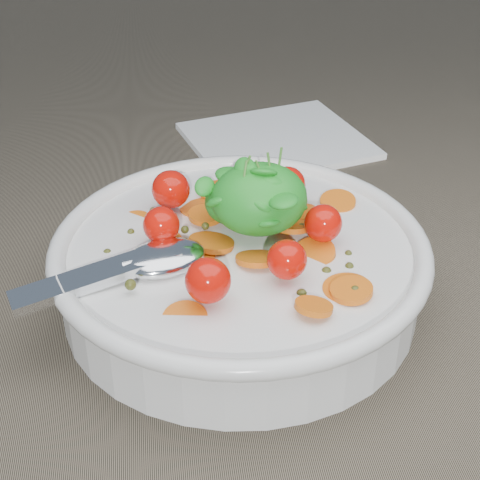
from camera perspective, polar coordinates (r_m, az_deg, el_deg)
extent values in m
plane|color=#695E4B|center=(0.58, 1.89, -3.35)|extent=(6.00, 6.00, 0.00)
cylinder|color=white|center=(0.55, 0.00, -2.66)|extent=(0.26, 0.26, 0.05)
torus|color=white|center=(0.53, 0.00, -0.45)|extent=(0.28, 0.28, 0.01)
cylinder|color=white|center=(0.56, 0.00, -4.51)|extent=(0.13, 0.13, 0.01)
cylinder|color=brown|center=(0.55, 0.00, -2.66)|extent=(0.24, 0.24, 0.04)
cylinder|color=orange|center=(0.55, 1.17, 0.49)|extent=(0.04, 0.04, 0.01)
cylinder|color=orange|center=(0.53, 5.77, -1.07)|extent=(0.03, 0.03, 0.02)
cylinder|color=orange|center=(0.56, 0.54, 2.40)|extent=(0.04, 0.04, 0.02)
cylinder|color=orange|center=(0.59, 7.60, 2.95)|extent=(0.04, 0.04, 0.01)
cylinder|color=orange|center=(0.57, -1.21, 2.19)|extent=(0.03, 0.03, 0.01)
cylinder|color=orange|center=(0.47, -4.29, -6.23)|extent=(0.04, 0.04, 0.01)
cylinder|color=orange|center=(0.54, -5.73, -0.34)|extent=(0.03, 0.04, 0.01)
cylinder|color=orange|center=(0.53, 3.55, -1.26)|extent=(0.03, 0.03, 0.01)
cylinder|color=orange|center=(0.54, 4.08, 1.06)|extent=(0.04, 0.04, 0.01)
cylinder|color=orange|center=(0.49, 8.31, -3.82)|extent=(0.05, 0.05, 0.01)
cylinder|color=orange|center=(0.57, -8.23, 1.20)|extent=(0.04, 0.04, 0.01)
cylinder|color=orange|center=(0.52, -3.43, -1.17)|extent=(0.03, 0.03, 0.01)
cylinder|color=orange|center=(0.49, 8.63, -3.87)|extent=(0.04, 0.04, 0.01)
cylinder|color=orange|center=(0.58, -3.22, 2.53)|extent=(0.04, 0.04, 0.01)
cylinder|color=orange|center=(0.56, -2.69, 1.95)|extent=(0.04, 0.04, 0.01)
cylinder|color=orange|center=(0.51, 1.38, -1.47)|extent=(0.04, 0.04, 0.02)
cylinder|color=orange|center=(0.47, 5.74, -5.16)|extent=(0.03, 0.03, 0.01)
cylinder|color=orange|center=(0.53, -2.24, -0.22)|extent=(0.04, 0.04, 0.01)
cylinder|color=orange|center=(0.57, 4.75, 2.07)|extent=(0.03, 0.03, 0.01)
cylinder|color=orange|center=(0.59, -1.76, 3.96)|extent=(0.04, 0.04, 0.01)
sphere|color=#404416|center=(0.54, -10.25, -1.00)|extent=(0.01, 0.01, 0.01)
sphere|color=#404416|center=(0.60, 1.11, 3.72)|extent=(0.01, 0.01, 0.01)
sphere|color=#404416|center=(0.58, 4.56, 3.51)|extent=(0.01, 0.01, 0.01)
sphere|color=#404416|center=(0.51, 6.71, -2.47)|extent=(0.01, 0.01, 0.01)
sphere|color=#404416|center=(0.60, -2.48, 3.84)|extent=(0.01, 0.01, 0.01)
sphere|color=#404416|center=(0.51, 3.36, -2.29)|extent=(0.01, 0.01, 0.01)
sphere|color=#404416|center=(0.49, -8.50, -3.44)|extent=(0.01, 0.01, 0.01)
sphere|color=#404416|center=(0.56, -1.95, 1.51)|extent=(0.01, 0.01, 0.01)
sphere|color=#404416|center=(0.55, -2.70, 1.08)|extent=(0.01, 0.01, 0.01)
sphere|color=#404416|center=(0.54, 4.82, 0.93)|extent=(0.01, 0.01, 0.01)
sphere|color=#404416|center=(0.52, 8.48, -2.06)|extent=(0.01, 0.01, 0.01)
sphere|color=#404416|center=(0.51, 2.98, -1.96)|extent=(0.01, 0.01, 0.01)
sphere|color=#404416|center=(0.57, -6.76, 2.27)|extent=(0.01, 0.01, 0.01)
sphere|color=#404416|center=(0.49, 8.91, -3.91)|extent=(0.01, 0.01, 0.01)
sphere|color=#404416|center=(0.49, 4.80, -4.22)|extent=(0.01, 0.01, 0.01)
sphere|color=#404416|center=(0.54, -4.30, 0.81)|extent=(0.01, 0.01, 0.01)
sphere|color=#404416|center=(0.53, 8.41, -1.05)|extent=(0.01, 0.01, 0.01)
sphere|color=#404416|center=(0.55, -8.46, 0.61)|extent=(0.01, 0.01, 0.01)
sphere|color=red|center=(0.53, 6.47, 1.30)|extent=(0.03, 0.03, 0.03)
sphere|color=red|center=(0.57, 3.69, 4.30)|extent=(0.03, 0.03, 0.03)
sphere|color=red|center=(0.57, -5.39, 3.93)|extent=(0.03, 0.03, 0.03)
sphere|color=red|center=(0.53, -6.13, 1.17)|extent=(0.03, 0.03, 0.03)
sphere|color=red|center=(0.47, -2.50, -3.16)|extent=(0.03, 0.03, 0.03)
sphere|color=red|center=(0.49, 3.66, -1.53)|extent=(0.03, 0.03, 0.03)
ellipsoid|color=green|center=(0.53, 1.50, 3.21)|extent=(0.07, 0.06, 0.05)
ellipsoid|color=green|center=(0.54, -0.62, 2.97)|extent=(0.04, 0.04, 0.03)
ellipsoid|color=green|center=(0.52, 1.66, 4.49)|extent=(0.02, 0.02, 0.02)
ellipsoid|color=green|center=(0.53, -2.78, 4.17)|extent=(0.02, 0.02, 0.02)
ellipsoid|color=green|center=(0.53, 4.15, 2.81)|extent=(0.03, 0.03, 0.02)
ellipsoid|color=green|center=(0.52, -1.49, 3.12)|extent=(0.03, 0.03, 0.02)
ellipsoid|color=green|center=(0.52, 1.08, 3.55)|extent=(0.03, 0.03, 0.02)
ellipsoid|color=green|center=(0.51, 2.91, 3.66)|extent=(0.03, 0.03, 0.02)
ellipsoid|color=green|center=(0.52, 0.47, 5.35)|extent=(0.02, 0.03, 0.03)
ellipsoid|color=green|center=(0.50, 3.42, 3.01)|extent=(0.03, 0.03, 0.01)
ellipsoid|color=green|center=(0.54, 0.43, 4.83)|extent=(0.03, 0.03, 0.01)
ellipsoid|color=green|center=(0.51, 1.71, 2.74)|extent=(0.04, 0.04, 0.03)
ellipsoid|color=green|center=(0.54, -0.57, 4.98)|extent=(0.04, 0.04, 0.02)
ellipsoid|color=green|center=(0.52, 1.43, 4.85)|extent=(0.03, 0.03, 0.02)
ellipsoid|color=green|center=(0.53, 1.14, 3.87)|extent=(0.02, 0.02, 0.02)
ellipsoid|color=green|center=(0.51, 2.44, 4.76)|extent=(0.04, 0.03, 0.02)
ellipsoid|color=green|center=(0.51, 1.87, 4.16)|extent=(0.03, 0.03, 0.01)
ellipsoid|color=green|center=(0.51, 1.85, 5.25)|extent=(0.03, 0.03, 0.02)
ellipsoid|color=green|center=(0.51, 2.21, 1.37)|extent=(0.02, 0.02, 0.02)
ellipsoid|color=green|center=(0.54, 3.33, 3.97)|extent=(0.03, 0.03, 0.03)
ellipsoid|color=green|center=(0.53, 2.11, 4.57)|extent=(0.02, 0.02, 0.02)
ellipsoid|color=green|center=(0.53, 2.74, 4.52)|extent=(0.03, 0.02, 0.01)
cylinder|color=#4C8C33|center=(0.52, -0.07, 4.56)|extent=(0.02, 0.01, 0.04)
cylinder|color=#4C8C33|center=(0.51, 2.08, 4.05)|extent=(0.02, 0.00, 0.04)
cylinder|color=#4C8C33|center=(0.52, 2.50, 4.45)|extent=(0.01, 0.01, 0.04)
cylinder|color=#4C8C33|center=(0.53, 2.92, 4.91)|extent=(0.01, 0.00, 0.05)
cylinder|color=#4C8C33|center=(0.51, 0.13, 3.68)|extent=(0.01, 0.02, 0.04)
ellipsoid|color=silver|center=(0.51, -5.93, -1.42)|extent=(0.07, 0.06, 0.02)
cube|color=silver|center=(0.50, -11.05, -2.78)|extent=(0.12, 0.06, 0.02)
cylinder|color=silver|center=(0.51, -7.96, -1.84)|extent=(0.02, 0.02, 0.01)
cube|color=white|center=(0.80, 2.88, 7.71)|extent=(0.21, 0.20, 0.01)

